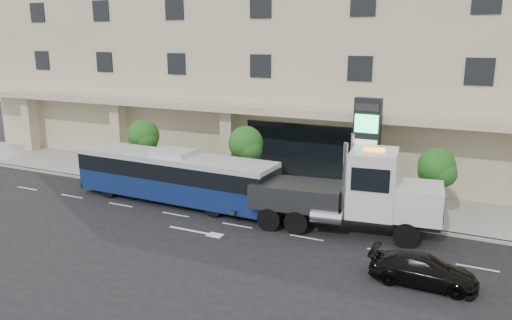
{
  "coord_description": "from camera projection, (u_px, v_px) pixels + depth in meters",
  "views": [
    {
      "loc": [
        11.83,
        -24.04,
        9.91
      ],
      "look_at": [
        -0.52,
        2.0,
        2.84
      ],
      "focal_mm": 35.0,
      "sensor_mm": 36.0,
      "label": 1
    }
  ],
  "objects": [
    {
      "name": "curb",
      "position": [
        264.0,
        205.0,
        30.12
      ],
      "size": [
        120.0,
        0.3,
        0.15
      ],
      "primitive_type": "cube",
      "color": "gray",
      "rests_on": "ground"
    },
    {
      "name": "tree_right",
      "position": [
        437.0,
        169.0,
        26.84
      ],
      "size": [
        2.1,
        2.0,
        4.04
      ],
      "color": "#422B19",
      "rests_on": "sidewalk"
    },
    {
      "name": "signage_pylon",
      "position": [
        366.0,
        150.0,
        29.82
      ],
      "size": [
        1.6,
        0.63,
        6.35
      ],
      "rotation": [
        0.0,
        0.0,
        -0.02
      ],
      "color": "black",
      "rests_on": "sidewalk"
    },
    {
      "name": "convention_center",
      "position": [
        334.0,
        37.0,
        39.53
      ],
      "size": [
        60.0,
        17.6,
        20.0
      ],
      "color": "tan",
      "rests_on": "ground"
    },
    {
      "name": "tree_mid",
      "position": [
        246.0,
        146.0,
        31.58
      ],
      "size": [
        2.28,
        2.2,
        4.38
      ],
      "color": "#422B19",
      "rests_on": "sidewalk"
    },
    {
      "name": "city_bus",
      "position": [
        174.0,
        176.0,
        30.52
      ],
      "size": [
        13.23,
        3.19,
        3.33
      ],
      "rotation": [
        0.0,
        0.0,
        -0.03
      ],
      "color": "black",
      "rests_on": "ground"
    },
    {
      "name": "tree_left",
      "position": [
        144.0,
        138.0,
        34.94
      ],
      "size": [
        2.27,
        2.2,
        4.22
      ],
      "color": "#422B19",
      "rests_on": "sidewalk"
    },
    {
      "name": "ground",
      "position": [
        249.0,
        217.0,
        28.38
      ],
      "size": [
        120.0,
        120.0,
        0.0
      ],
      "primitive_type": "plane",
      "color": "black",
      "rests_on": "ground"
    },
    {
      "name": "tow_truck",
      "position": [
        353.0,
        194.0,
        25.73
      ],
      "size": [
        11.06,
        3.83,
        5.01
      ],
      "rotation": [
        0.0,
        0.0,
        0.12
      ],
      "color": "#2D3033",
      "rests_on": "ground"
    },
    {
      "name": "sidewalk",
      "position": [
        283.0,
        192.0,
        32.75
      ],
      "size": [
        120.0,
        6.0,
        0.15
      ],
      "primitive_type": "cube",
      "color": "gray",
      "rests_on": "ground"
    },
    {
      "name": "black_sedan",
      "position": [
        423.0,
        270.0,
        20.5
      ],
      "size": [
        4.34,
        1.78,
        1.26
      ],
      "primitive_type": "imported",
      "rotation": [
        0.0,
        0.0,
        1.57
      ],
      "color": "black",
      "rests_on": "ground"
    }
  ]
}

